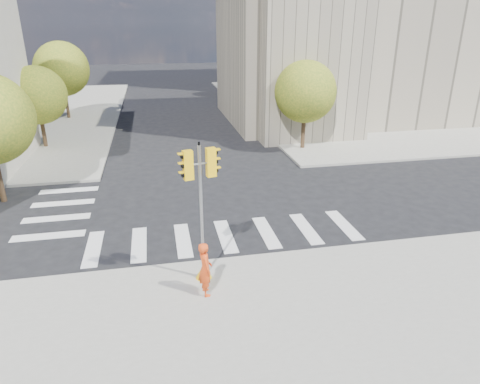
# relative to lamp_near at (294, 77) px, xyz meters

# --- Properties ---
(ground) EXTENTS (160.00, 160.00, 0.00)m
(ground) POSITION_rel_lamp_near_xyz_m (-8.00, -14.00, -4.58)
(ground) COLOR black
(ground) RESTS_ON ground
(sidewalk_far_right) EXTENTS (28.00, 40.00, 0.15)m
(sidewalk_far_right) POSITION_rel_lamp_near_xyz_m (12.00, 12.00, -4.50)
(sidewalk_far_right) COLOR gray
(sidewalk_far_right) RESTS_ON ground
(civic_building) EXTENTS (26.00, 16.00, 19.39)m
(civic_building) POSITION_rel_lamp_near_xyz_m (7.59, 5.12, 2.68)
(civic_building) COLOR gray
(civic_building) RESTS_ON ground
(tree_lw_mid) EXTENTS (4.00, 4.00, 5.77)m
(tree_lw_mid) POSITION_rel_lamp_near_xyz_m (-18.50, 0.00, -0.82)
(tree_lw_mid) COLOR #382616
(tree_lw_mid) RESTS_ON ground
(tree_lw_far) EXTENTS (4.80, 4.80, 6.95)m
(tree_lw_far) POSITION_rel_lamp_near_xyz_m (-18.50, 10.00, -0.04)
(tree_lw_far) COLOR #382616
(tree_lw_far) RESTS_ON ground
(tree_re_near) EXTENTS (4.20, 4.20, 6.16)m
(tree_re_near) POSITION_rel_lamp_near_xyz_m (-0.50, -4.00, -0.53)
(tree_re_near) COLOR #382616
(tree_re_near) RESTS_ON ground
(tree_re_mid) EXTENTS (4.60, 4.60, 6.66)m
(tree_re_mid) POSITION_rel_lamp_near_xyz_m (-0.50, 8.00, -0.23)
(tree_re_mid) COLOR #382616
(tree_re_mid) RESTS_ON ground
(tree_re_far) EXTENTS (4.00, 4.00, 5.88)m
(tree_re_far) POSITION_rel_lamp_near_xyz_m (-0.50, 20.00, -0.71)
(tree_re_far) COLOR #382616
(tree_re_far) RESTS_ON ground
(lamp_near) EXTENTS (0.35, 0.18, 8.11)m
(lamp_near) POSITION_rel_lamp_near_xyz_m (0.00, 0.00, 0.00)
(lamp_near) COLOR black
(lamp_near) RESTS_ON sidewalk_far_right
(lamp_far) EXTENTS (0.35, 0.18, 8.11)m
(lamp_far) POSITION_rel_lamp_near_xyz_m (0.00, 14.00, 0.00)
(lamp_far) COLOR black
(lamp_far) RESTS_ON sidewalk_far_right
(traffic_signal) EXTENTS (1.08, 0.56, 4.90)m
(traffic_signal) POSITION_rel_lamp_near_xyz_m (-9.41, -19.19, -2.34)
(traffic_signal) COLOR yellow
(traffic_signal) RESTS_ON sidewalk_near
(photographer) EXTENTS (0.53, 0.73, 1.87)m
(photographer) POSITION_rel_lamp_near_xyz_m (-9.46, -20.13, -3.50)
(photographer) COLOR #E44515
(photographer) RESTS_ON sidewalk_near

